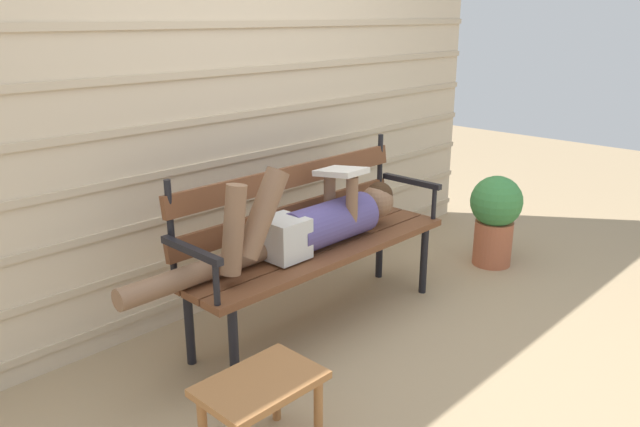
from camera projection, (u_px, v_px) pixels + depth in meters
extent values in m
plane|color=tan|center=(346.00, 335.00, 3.26)|extent=(12.00, 12.00, 0.00)
cube|color=beige|center=(241.00, 114.00, 3.46)|extent=(4.34, 0.06, 2.17)
cube|color=#C1AD8E|center=(251.00, 274.00, 3.74)|extent=(4.34, 0.02, 0.04)
cube|color=#C1AD8E|center=(249.00, 236.00, 3.66)|extent=(4.34, 0.02, 0.04)
cube|color=#C1AD8E|center=(248.00, 197.00, 3.59)|extent=(4.34, 0.02, 0.04)
cube|color=#C1AD8E|center=(246.00, 157.00, 3.51)|extent=(4.34, 0.02, 0.04)
cube|color=#C1AD8E|center=(245.00, 114.00, 3.44)|extent=(4.34, 0.02, 0.04)
cube|color=#C1AD8E|center=(243.00, 70.00, 3.36)|extent=(4.34, 0.02, 0.04)
cube|color=#C1AD8E|center=(241.00, 24.00, 3.29)|extent=(4.34, 0.02, 0.04)
cube|color=brown|center=(340.00, 256.00, 3.16)|extent=(1.64, 0.14, 0.04)
cube|color=brown|center=(320.00, 249.00, 3.25)|extent=(1.64, 0.14, 0.04)
cube|color=brown|center=(301.00, 242.00, 3.35)|extent=(1.64, 0.14, 0.04)
cube|color=brown|center=(292.00, 214.00, 3.35)|extent=(1.58, 0.05, 0.11)
cube|color=brown|center=(291.00, 177.00, 3.28)|extent=(1.58, 0.05, 0.11)
cylinder|color=black|center=(171.00, 229.00, 2.80)|extent=(0.03, 0.03, 0.47)
cylinder|color=black|center=(380.00, 171.00, 3.83)|extent=(0.03, 0.03, 0.47)
cylinder|color=black|center=(234.00, 350.00, 2.72)|extent=(0.04, 0.04, 0.42)
cylinder|color=black|center=(424.00, 260.00, 3.70)|extent=(0.04, 0.04, 0.42)
cylinder|color=black|center=(189.00, 324.00, 2.94)|extent=(0.04, 0.04, 0.42)
cylinder|color=black|center=(379.00, 246.00, 3.93)|extent=(0.04, 0.04, 0.42)
cube|color=black|center=(191.00, 250.00, 2.64)|extent=(0.04, 0.41, 0.03)
cylinder|color=black|center=(216.00, 283.00, 2.56)|extent=(0.03, 0.03, 0.20)
cube|color=black|center=(411.00, 181.00, 3.73)|extent=(0.04, 0.41, 0.03)
cylinder|color=black|center=(434.00, 203.00, 3.65)|extent=(0.03, 0.03, 0.20)
cylinder|color=#514784|center=(330.00, 222.00, 3.26)|extent=(0.55, 0.22, 0.22)
cube|color=silver|center=(284.00, 238.00, 3.04)|extent=(0.20, 0.21, 0.20)
sphere|color=brown|center=(377.00, 202.00, 3.52)|extent=(0.19, 0.19, 0.19)
sphere|color=#382314|center=(379.00, 195.00, 3.53)|extent=(0.16, 0.16, 0.16)
cylinder|color=brown|center=(262.00, 214.00, 2.81)|extent=(0.31, 0.11, 0.42)
cylinder|color=brown|center=(234.00, 230.00, 2.71)|extent=(0.15, 0.09, 0.41)
cylinder|color=brown|center=(198.00, 273.00, 2.77)|extent=(0.79, 0.10, 0.10)
cylinder|color=brown|center=(352.00, 200.00, 3.23)|extent=(0.06, 0.06, 0.25)
cylinder|color=brown|center=(330.00, 194.00, 3.34)|extent=(0.06, 0.06, 0.25)
cube|color=silver|center=(341.00, 172.00, 3.24)|extent=(0.18, 0.25, 0.06)
cube|color=#9E6638|center=(260.00, 383.00, 2.29)|extent=(0.46, 0.30, 0.03)
cylinder|color=#9E6638|center=(318.00, 413.00, 2.38)|extent=(0.04, 0.04, 0.30)
cylinder|color=#9E6638|center=(276.00, 388.00, 2.54)|extent=(0.04, 0.04, 0.30)
cylinder|color=#AD5B3D|center=(493.00, 243.00, 4.15)|extent=(0.25, 0.25, 0.30)
sphere|color=#3D8442|center=(496.00, 202.00, 4.06)|extent=(0.34, 0.34, 0.34)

